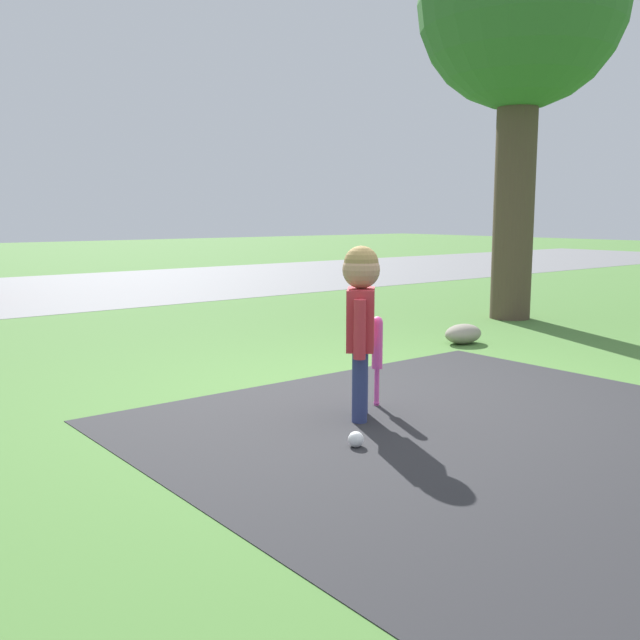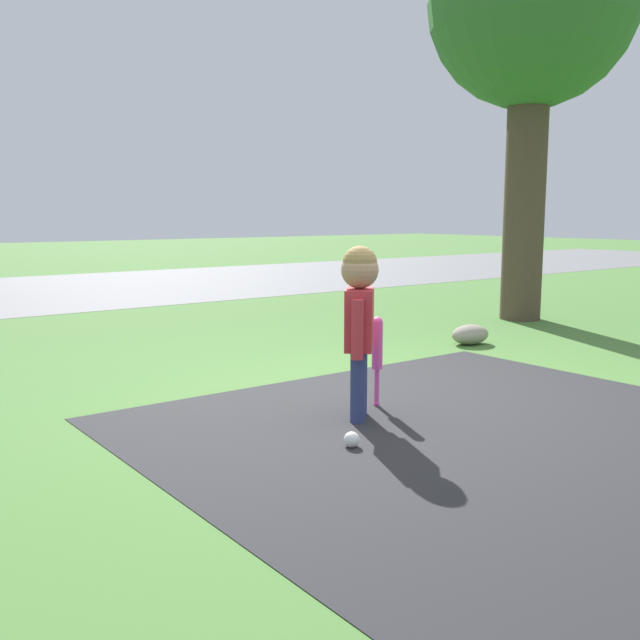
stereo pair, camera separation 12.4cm
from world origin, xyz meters
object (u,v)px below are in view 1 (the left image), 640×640
object	(u,v)px
sports_ball	(356,439)
tree_near_driveway	(522,12)
child	(361,308)
baseball_bat	(377,348)

from	to	relation	value
sports_ball	tree_near_driveway	distance (m)	6.37
tree_near_driveway	sports_ball	bearing A→B (deg)	-152.14
child	sports_ball	xyz separation A→B (m)	(-0.39, -0.40, -0.65)
child	tree_near_driveway	distance (m)	5.58
child	baseball_bat	xyz separation A→B (m)	(0.28, 0.15, -0.31)
child	baseball_bat	distance (m)	0.44
child	sports_ball	bearing A→B (deg)	179.69
child	tree_near_driveway	bearing A→B (deg)	-20.57
baseball_bat	sports_ball	size ratio (longest dim) A/B	6.84
baseball_bat	tree_near_driveway	distance (m)	5.48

